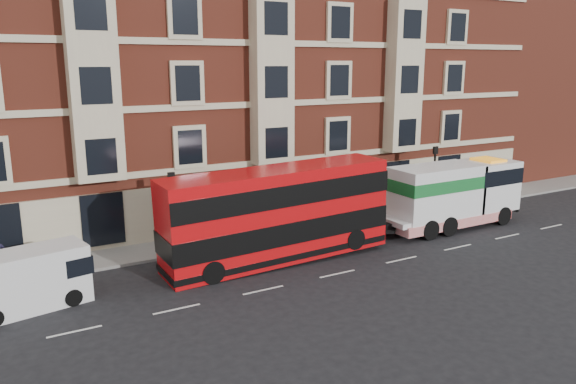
% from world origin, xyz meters
% --- Properties ---
extents(ground, '(120.00, 120.00, 0.00)m').
position_xyz_m(ground, '(0.00, 0.00, 0.00)').
color(ground, black).
rests_on(ground, ground).
extents(sidewalk, '(90.00, 3.00, 0.15)m').
position_xyz_m(sidewalk, '(0.00, 7.50, 0.07)').
color(sidewalk, slate).
rests_on(sidewalk, ground).
extents(victorian_terrace, '(45.00, 12.00, 20.40)m').
position_xyz_m(victorian_terrace, '(0.50, 15.00, 10.07)').
color(victorian_terrace, brown).
rests_on(victorian_terrace, ground).
extents(filler_east, '(18.00, 10.00, 19.00)m').
position_xyz_m(filler_east, '(32.00, 14.00, 9.43)').
color(filler_east, brown).
rests_on(filler_east, ground).
extents(lamp_post_west, '(0.35, 0.15, 4.35)m').
position_xyz_m(lamp_post_west, '(-6.00, 6.20, 2.68)').
color(lamp_post_west, black).
rests_on(lamp_post_west, sidewalk).
extents(lamp_post_east, '(0.35, 0.15, 4.35)m').
position_xyz_m(lamp_post_east, '(12.00, 6.20, 2.68)').
color(lamp_post_east, black).
rests_on(lamp_post_east, sidewalk).
extents(double_decker_bus, '(11.83, 2.72, 4.79)m').
position_xyz_m(double_decker_bus, '(-1.65, 3.03, 2.54)').
color(double_decker_bus, red).
rests_on(double_decker_bus, ground).
extents(tow_truck, '(9.48, 2.80, 3.95)m').
position_xyz_m(tow_truck, '(10.42, 3.03, 2.09)').
color(tow_truck, white).
rests_on(tow_truck, ground).
extents(box_van, '(5.02, 2.74, 2.47)m').
position_xyz_m(box_van, '(-13.28, 3.07, 1.22)').
color(box_van, silver).
rests_on(box_van, ground).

